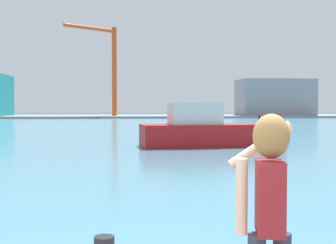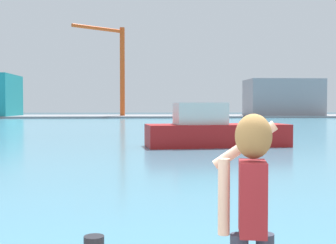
{
  "view_description": "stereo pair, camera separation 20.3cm",
  "coord_description": "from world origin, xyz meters",
  "px_view_note": "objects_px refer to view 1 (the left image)",
  "views": [
    {
      "loc": [
        -0.18,
        -3.01,
        2.36
      ],
      "look_at": [
        0.66,
        7.23,
        1.99
      ],
      "focal_mm": 47.85,
      "sensor_mm": 36.0,
      "label": 1
    },
    {
      "loc": [
        0.02,
        -3.03,
        2.36
      ],
      "look_at": [
        0.66,
        7.23,
        1.99
      ],
      "focal_mm": 47.85,
      "sensor_mm": 36.0,
      "label": 2
    }
  ],
  "objects_px": {
    "person_photographer": "(269,202)",
    "warehouse_right": "(274,97)",
    "port_crane": "(109,62)",
    "boat_moored": "(208,131)"
  },
  "relations": [
    {
      "from": "boat_moored",
      "to": "port_crane",
      "type": "distance_m",
      "value": 66.94
    },
    {
      "from": "warehouse_right",
      "to": "person_photographer",
      "type": "bearing_deg",
      "value": -108.11
    },
    {
      "from": "person_photographer",
      "to": "warehouse_right",
      "type": "bearing_deg",
      "value": -7.57
    },
    {
      "from": "boat_moored",
      "to": "port_crane",
      "type": "height_order",
      "value": "port_crane"
    },
    {
      "from": "warehouse_right",
      "to": "port_crane",
      "type": "distance_m",
      "value": 35.66
    },
    {
      "from": "person_photographer",
      "to": "boat_moored",
      "type": "height_order",
      "value": "boat_moored"
    },
    {
      "from": "person_photographer",
      "to": "boat_moored",
      "type": "xyz_separation_m",
      "value": [
        3.42,
        22.33,
        -0.71
      ]
    },
    {
      "from": "boat_moored",
      "to": "person_photographer",
      "type": "bearing_deg",
      "value": -105.1
    },
    {
      "from": "warehouse_right",
      "to": "port_crane",
      "type": "xyz_separation_m",
      "value": [
        -34.89,
        -1.94,
        7.11
      ]
    },
    {
      "from": "warehouse_right",
      "to": "port_crane",
      "type": "relative_size",
      "value": 0.85
    }
  ]
}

